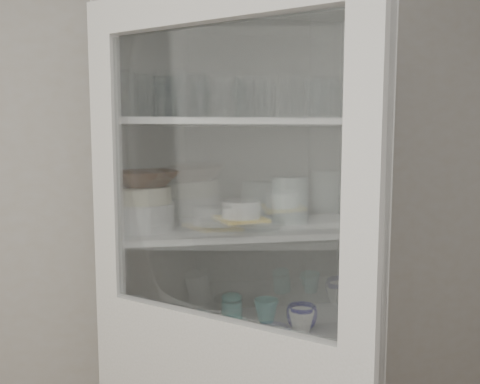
{
  "coord_description": "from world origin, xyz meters",
  "views": [
    {
      "loc": [
        -0.15,
        -0.6,
        1.61
      ],
      "look_at": [
        0.2,
        1.27,
        1.39
      ],
      "focal_mm": 38.0,
      "sensor_mm": 36.0,
      "label": 1
    }
  ],
  "objects_px": {
    "goblet_3": "(329,97)",
    "yellow_trivet": "(241,219)",
    "grey_bowl_stack": "(290,200)",
    "goblet_2": "(239,100)",
    "measuring_cups": "(171,331)",
    "goblet_0": "(167,98)",
    "goblet_1": "(174,96)",
    "mug_white": "(302,322)",
    "white_ramekin": "(241,209)",
    "white_canister": "(133,316)",
    "cream_bowl": "(145,195)",
    "terracotta_bowl": "(144,179)",
    "mug_blue": "(302,317)",
    "plate_stack_back": "(131,215)",
    "glass_platter": "(241,223)",
    "teal_jar": "(232,309)",
    "mug_teal": "(266,310)",
    "plate_stack_front": "(145,216)",
    "pantry_cabinet": "(237,301)"
  },
  "relations": [
    {
      "from": "goblet_3",
      "to": "yellow_trivet",
      "type": "xyz_separation_m",
      "value": [
        -0.39,
        -0.13,
        -0.47
      ]
    },
    {
      "from": "grey_bowl_stack",
      "to": "goblet_2",
      "type": "bearing_deg",
      "value": 166.37
    },
    {
      "from": "measuring_cups",
      "to": "goblet_0",
      "type": "bearing_deg",
      "value": 88.12
    },
    {
      "from": "goblet_1",
      "to": "mug_white",
      "type": "height_order",
      "value": "goblet_1"
    },
    {
      "from": "goblet_1",
      "to": "white_ramekin",
      "type": "distance_m",
      "value": 0.51
    },
    {
      "from": "white_ramekin",
      "to": "white_canister",
      "type": "bearing_deg",
      "value": 177.23
    },
    {
      "from": "cream_bowl",
      "to": "terracotta_bowl",
      "type": "relative_size",
      "value": 0.81
    },
    {
      "from": "white_canister",
      "to": "grey_bowl_stack",
      "type": "bearing_deg",
      "value": 0.35
    },
    {
      "from": "goblet_1",
      "to": "white_canister",
      "type": "bearing_deg",
      "value": -149.1
    },
    {
      "from": "goblet_1",
      "to": "mug_blue",
      "type": "height_order",
      "value": "goblet_1"
    },
    {
      "from": "goblet_0",
      "to": "plate_stack_back",
      "type": "distance_m",
      "value": 0.47
    },
    {
      "from": "terracotta_bowl",
      "to": "mug_white",
      "type": "height_order",
      "value": "terracotta_bowl"
    },
    {
      "from": "goblet_0",
      "to": "white_canister",
      "type": "relative_size",
      "value": 1.27
    },
    {
      "from": "measuring_cups",
      "to": "terracotta_bowl",
      "type": "bearing_deg",
      "value": 168.12
    },
    {
      "from": "glass_platter",
      "to": "yellow_trivet",
      "type": "xyz_separation_m",
      "value": [
        0.0,
        0.0,
        0.02
      ]
    },
    {
      "from": "terracotta_bowl",
      "to": "white_canister",
      "type": "xyz_separation_m",
      "value": [
        -0.05,
        0.05,
        -0.52
      ]
    },
    {
      "from": "mug_white",
      "to": "cream_bowl",
      "type": "bearing_deg",
      "value": 170.13
    },
    {
      "from": "plate_stack_back",
      "to": "teal_jar",
      "type": "bearing_deg",
      "value": -4.29
    },
    {
      "from": "goblet_3",
      "to": "mug_teal",
      "type": "height_order",
      "value": "goblet_3"
    },
    {
      "from": "mug_white",
      "to": "goblet_2",
      "type": "bearing_deg",
      "value": 137.07
    },
    {
      "from": "goblet_1",
      "to": "plate_stack_back",
      "type": "relative_size",
      "value": 0.78
    },
    {
      "from": "goblet_0",
      "to": "terracotta_bowl",
      "type": "xyz_separation_m",
      "value": [
        -0.09,
        -0.15,
        -0.29
      ]
    },
    {
      "from": "plate_stack_back",
      "to": "teal_jar",
      "type": "xyz_separation_m",
      "value": [
        0.39,
        -0.03,
        -0.39
      ]
    },
    {
      "from": "terracotta_bowl",
      "to": "measuring_cups",
      "type": "height_order",
      "value": "terracotta_bowl"
    },
    {
      "from": "goblet_3",
      "to": "glass_platter",
      "type": "bearing_deg",
      "value": -161.69
    },
    {
      "from": "goblet_2",
      "to": "measuring_cups",
      "type": "relative_size",
      "value": 1.46
    },
    {
      "from": "plate_stack_front",
      "to": "white_ramekin",
      "type": "xyz_separation_m",
      "value": [
        0.36,
        0.03,
        0.01
      ]
    },
    {
      "from": "pantry_cabinet",
      "to": "goblet_1",
      "type": "relative_size",
      "value": 11.78
    },
    {
      "from": "goblet_3",
      "to": "plate_stack_back",
      "type": "relative_size",
      "value": 0.83
    },
    {
      "from": "plate_stack_front",
      "to": "mug_white",
      "type": "xyz_separation_m",
      "value": [
        0.57,
        -0.08,
        -0.4
      ]
    },
    {
      "from": "teal_jar",
      "to": "pantry_cabinet",
      "type": "bearing_deg",
      "value": 8.6
    },
    {
      "from": "measuring_cups",
      "to": "pantry_cabinet",
      "type": "bearing_deg",
      "value": 22.8
    },
    {
      "from": "mug_teal",
      "to": "measuring_cups",
      "type": "height_order",
      "value": "mug_teal"
    },
    {
      "from": "white_ramekin",
      "to": "white_canister",
      "type": "relative_size",
      "value": 1.17
    },
    {
      "from": "pantry_cabinet",
      "to": "teal_jar",
      "type": "xyz_separation_m",
      "value": [
        -0.02,
        -0.0,
        -0.03
      ]
    },
    {
      "from": "goblet_0",
      "to": "goblet_2",
      "type": "bearing_deg",
      "value": -9.94
    },
    {
      "from": "plate_stack_front",
      "to": "measuring_cups",
      "type": "relative_size",
      "value": 2.01
    },
    {
      "from": "glass_platter",
      "to": "measuring_cups",
      "type": "xyz_separation_m",
      "value": [
        -0.27,
        -0.05,
        -0.39
      ]
    },
    {
      "from": "grey_bowl_stack",
      "to": "teal_jar",
      "type": "bearing_deg",
      "value": 169.67
    },
    {
      "from": "goblet_3",
      "to": "yellow_trivet",
      "type": "height_order",
      "value": "goblet_3"
    },
    {
      "from": "grey_bowl_stack",
      "to": "mug_blue",
      "type": "height_order",
      "value": "grey_bowl_stack"
    },
    {
      "from": "goblet_2",
      "to": "glass_platter",
      "type": "bearing_deg",
      "value": -92.24
    },
    {
      "from": "cream_bowl",
      "to": "mug_blue",
      "type": "relative_size",
      "value": 1.65
    },
    {
      "from": "goblet_1",
      "to": "plate_stack_front",
      "type": "bearing_deg",
      "value": -127.8
    },
    {
      "from": "pantry_cabinet",
      "to": "teal_jar",
      "type": "height_order",
      "value": "pantry_cabinet"
    },
    {
      "from": "goblet_1",
      "to": "white_canister",
      "type": "height_order",
      "value": "goblet_1"
    },
    {
      "from": "goblet_0",
      "to": "white_canister",
      "type": "height_order",
      "value": "goblet_0"
    },
    {
      "from": "pantry_cabinet",
      "to": "white_ramekin",
      "type": "distance_m",
      "value": 0.39
    },
    {
      "from": "yellow_trivet",
      "to": "mug_white",
      "type": "xyz_separation_m",
      "value": [
        0.21,
        -0.11,
        -0.38
      ]
    },
    {
      "from": "goblet_3",
      "to": "terracotta_bowl",
      "type": "relative_size",
      "value": 0.79
    }
  ]
}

